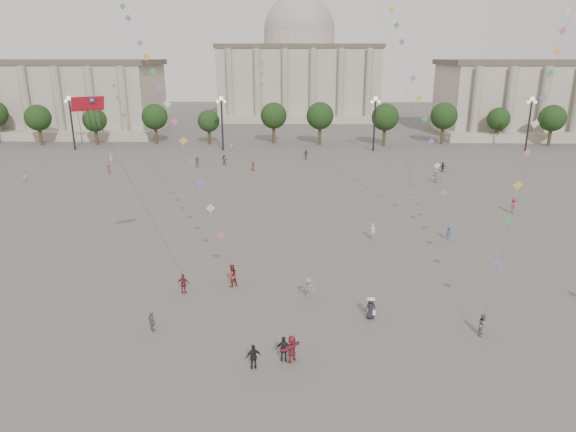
{
  "coord_description": "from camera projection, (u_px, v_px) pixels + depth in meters",
  "views": [
    {
      "loc": [
        0.35,
        -31.67,
        18.45
      ],
      "look_at": [
        -0.65,
        12.0,
        4.63
      ],
      "focal_mm": 32.0,
      "sensor_mm": 36.0,
      "label": 1
    }
  ],
  "objects": [
    {
      "name": "tree_row",
      "position": [
        298.0,
        119.0,
        108.48
      ],
      "size": [
        137.12,
        5.12,
        8.0
      ],
      "color": "#382C1C",
      "rests_on": "ground"
    },
    {
      "name": "person_crowd_17",
      "position": [
        109.0,
        169.0,
        82.09
      ],
      "size": [
        0.69,
        1.09,
        1.6
      ],
      "primitive_type": "imported",
      "rotation": [
        0.0,
        0.0,
        1.67
      ],
      "color": "#9A3B2A",
      "rests_on": "ground"
    },
    {
      "name": "kite_flyer_2",
      "position": [
        483.0,
        325.0,
        35.05
      ],
      "size": [
        0.91,
        0.97,
        1.59
      ],
      "primitive_type": "imported",
      "rotation": [
        0.0,
        0.0,
        1.05
      ],
      "color": "slate",
      "rests_on": "ground"
    },
    {
      "name": "kite_flyer_0",
      "position": [
        232.0,
        275.0,
        42.39
      ],
      "size": [
        1.2,
        1.16,
        1.95
      ],
      "primitive_type": "imported",
      "rotation": [
        0.0,
        0.0,
        3.81
      ],
      "color": "maroon",
      "rests_on": "ground"
    },
    {
      "name": "kite_train_east",
      "position": [
        572.0,
        2.0,
        50.53
      ],
      "size": [
        26.56,
        43.53,
        65.8
      ],
      "color": "#3F3F3F",
      "rests_on": "ground"
    },
    {
      "name": "tourist_3",
      "position": [
        152.0,
        321.0,
        35.56
      ],
      "size": [
        0.86,
        0.89,
        1.48
      ],
      "primitive_type": "imported",
      "rotation": [
        0.0,
        0.0,
        2.31
      ],
      "color": "slate",
      "rests_on": "ground"
    },
    {
      "name": "kite_train_west",
      "position": [
        129.0,
        24.0,
        57.71
      ],
      "size": [
        26.31,
        41.55,
        62.26
      ],
      "color": "#3F3F3F",
      "rests_on": "ground"
    },
    {
      "name": "person_crowd_13",
      "position": [
        373.0,
        231.0,
        53.15
      ],
      "size": [
        0.77,
        0.65,
        1.8
      ],
      "primitive_type": "imported",
      "rotation": [
        0.0,
        0.0,
        2.74
      ],
      "color": "#B7B6B2",
      "rests_on": "ground"
    },
    {
      "name": "tourist_0",
      "position": [
        184.0,
        284.0,
        41.18
      ],
      "size": [
        1.01,
        0.47,
        1.68
      ],
      "primitive_type": "imported",
      "rotation": [
        0.0,
        0.0,
        3.08
      ],
      "color": "maroon",
      "rests_on": "ground"
    },
    {
      "name": "lamp_post_mid_east",
      "position": [
        375.0,
        114.0,
        99.94
      ],
      "size": [
        2.0,
        0.9,
        10.65
      ],
      "color": "#262628",
      "rests_on": "ground"
    },
    {
      "name": "person_crowd_8",
      "position": [
        513.0,
        205.0,
        62.07
      ],
      "size": [
        1.26,
        1.41,
        1.9
      ],
      "primitive_type": "imported",
      "rotation": [
        0.0,
        0.0,
        1.0
      ],
      "color": "#952841",
      "rests_on": "ground"
    },
    {
      "name": "person_crowd_7",
      "position": [
        437.0,
        177.0,
        76.67
      ],
      "size": [
        1.86,
        1.29,
        1.93
      ],
      "primitive_type": "imported",
      "rotation": [
        0.0,
        0.0,
        2.69
      ],
      "color": "#BABAB5",
      "rests_on": "ground"
    },
    {
      "name": "lamp_post_far_east",
      "position": [
        530.0,
        114.0,
        99.28
      ],
      "size": [
        2.0,
        0.9,
        10.65
      ],
      "color": "#262628",
      "rests_on": "ground"
    },
    {
      "name": "tourist_2",
      "position": [
        292.0,
        349.0,
        32.02
      ],
      "size": [
        1.54,
        1.53,
        1.78
      ],
      "primitive_type": "imported",
      "rotation": [
        0.0,
        0.0,
        3.92
      ],
      "color": "maroon",
      "rests_on": "ground"
    },
    {
      "name": "person_crowd_1",
      "position": [
        25.0,
        176.0,
        77.38
      ],
      "size": [
        1.02,
        1.01,
        1.66
      ],
      "primitive_type": "imported",
      "rotation": [
        0.0,
        0.0,
        2.38
      ],
      "color": "beige",
      "rests_on": "ground"
    },
    {
      "name": "tourist_4",
      "position": [
        254.0,
        357.0,
        31.28
      ],
      "size": [
        1.04,
        0.69,
        1.64
      ],
      "primitive_type": "imported",
      "rotation": [
        0.0,
        0.0,
        3.47
      ],
      "color": "black",
      "rests_on": "ground"
    },
    {
      "name": "person_crowd_0",
      "position": [
        306.0,
        154.0,
        93.57
      ],
      "size": [
        1.18,
        0.68,
        1.89
      ],
      "primitive_type": "imported",
      "rotation": [
        0.0,
        0.0,
        0.21
      ],
      "color": "navy",
      "rests_on": "ground"
    },
    {
      "name": "person_crowd_12",
      "position": [
        224.0,
        160.0,
        89.15
      ],
      "size": [
        1.72,
        1.51,
        1.88
      ],
      "primitive_type": "imported",
      "rotation": [
        0.0,
        0.0,
        2.48
      ],
      "color": "slate",
      "rests_on": "ground"
    },
    {
      "name": "person_crowd_10",
      "position": [
        111.0,
        159.0,
        90.05
      ],
      "size": [
        0.67,
        0.77,
        1.77
      ],
      "primitive_type": "imported",
      "rotation": [
        0.0,
        0.0,
        2.03
      ],
      "color": "silver",
      "rests_on": "ground"
    },
    {
      "name": "lamp_post_far_west",
      "position": [
        71.0,
        113.0,
        101.25
      ],
      "size": [
        2.0,
        0.9,
        10.65
      ],
      "color": "#262628",
      "rests_on": "ground"
    },
    {
      "name": "tourist_1",
      "position": [
        284.0,
        349.0,
        32.03
      ],
      "size": [
        1.01,
        0.43,
        1.71
      ],
      "primitive_type": "imported",
      "rotation": [
        0.0,
        0.0,
        3.13
      ],
      "color": "#222227",
      "rests_on": "ground"
    },
    {
      "name": "dragon_kite",
      "position": [
        90.0,
        115.0,
        36.04
      ],
      "size": [
        3.86,
        1.61,
        14.69
      ],
      "color": "#AC121D",
      "rests_on": "ground"
    },
    {
      "name": "person_crowd_9",
      "position": [
        443.0,
        167.0,
        84.07
      ],
      "size": [
        1.48,
        1.04,
        1.54
      ],
      "primitive_type": "imported",
      "rotation": [
        0.0,
        0.0,
        0.46
      ],
      "color": "#222227",
      "rests_on": "ground"
    },
    {
      "name": "person_crowd_6",
      "position": [
        308.0,
        289.0,
        40.15
      ],
      "size": [
        1.36,
        1.15,
        1.83
      ],
      "primitive_type": "imported",
      "rotation": [
        0.0,
        0.0,
        5.79
      ],
      "color": "slate",
      "rests_on": "ground"
    },
    {
      "name": "person_crowd_19",
      "position": [
        253.0,
        166.0,
        84.89
      ],
      "size": [
        0.88,
        0.9,
        1.56
      ],
      "primitive_type": "imported",
      "rotation": [
        0.0,
        0.0,
        2.32
      ],
      "color": "maroon",
      "rests_on": "ground"
    },
    {
      "name": "hat_person",
      "position": [
        371.0,
        308.0,
        37.23
      ],
      "size": [
        0.88,
        0.65,
        1.69
      ],
      "color": "black",
      "rests_on": "ground"
    },
    {
      "name": "hall_central",
      "position": [
        299.0,
        69.0,
        154.64
      ],
      "size": [
        48.3,
        34.3,
        35.5
      ],
      "color": "#A99F8E",
      "rests_on": "ground"
    },
    {
      "name": "person_crowd_4",
      "position": [
        232.0,
        148.0,
        100.61
      ],
      "size": [
        1.12,
        1.63,
        1.69
      ],
      "primitive_type": "imported",
      "rotation": [
        0.0,
        0.0,
        4.27
      ],
      "color": "white",
      "rests_on": "ground"
    },
    {
      "name": "person_crowd_16",
      "position": [
        197.0,
        162.0,
        87.29
      ],
      "size": [
        1.23,
        0.89,
        1.93
      ],
      "primitive_type": "imported",
      "rotation": [
        0.0,
        0.0,
        0.42
      ],
      "color": "slate",
      "rests_on": "ground"
    },
    {
      "name": "kite_flyer_1",
      "position": [
        449.0,
        233.0,
        53.24
      ],
      "size": [
        1.08,
        1.04,
        1.48
      ],
      "primitive_type": "imported",
      "rotation": [
        0.0,
        0.0,
        0.71
      ],
      "color": "#36537A",
      "rests_on": "ground"
    },
    {
      "name": "lamp_post_mid_west",
      "position": [
        222.0,
        113.0,
        100.6
      ],
      "size": [
        2.0,
        0.9,
        10.65
      ],
      "color": "#262628",
      "rests_on": "ground"
    },
    {
      "name": "ground",
      "position": [
        293.0,
        331.0,
        35.77
      ],
      "size": [
        360.0,
        360.0,
        0.0
      ],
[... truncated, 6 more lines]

